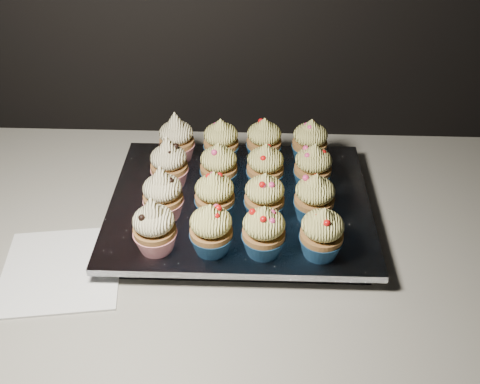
# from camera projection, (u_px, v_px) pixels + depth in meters

# --- Properties ---
(worktop) EXTENTS (2.44, 0.64, 0.04)m
(worktop) POSITION_uv_depth(u_px,v_px,m) (123.00, 236.00, 0.88)
(worktop) COLOR beige
(worktop) RESTS_ON cabinet
(napkin) EXTENTS (0.20, 0.20, 0.00)m
(napkin) POSITION_uv_depth(u_px,v_px,m) (62.00, 269.00, 0.79)
(napkin) COLOR white
(napkin) RESTS_ON worktop
(baking_tray) EXTENTS (0.39, 0.30, 0.02)m
(baking_tray) POSITION_uv_depth(u_px,v_px,m) (240.00, 210.00, 0.89)
(baking_tray) COLOR black
(baking_tray) RESTS_ON worktop
(foil_lining) EXTENTS (0.42, 0.33, 0.01)m
(foil_lining) POSITION_uv_depth(u_px,v_px,m) (240.00, 203.00, 0.88)
(foil_lining) COLOR silver
(foil_lining) RESTS_ON baking_tray
(cupcake_0) EXTENTS (0.06, 0.06, 0.10)m
(cupcake_0) POSITION_uv_depth(u_px,v_px,m) (154.00, 227.00, 0.76)
(cupcake_0) COLOR red
(cupcake_0) RESTS_ON foil_lining
(cupcake_1) EXTENTS (0.06, 0.06, 0.08)m
(cupcake_1) POSITION_uv_depth(u_px,v_px,m) (211.00, 230.00, 0.76)
(cupcake_1) COLOR navy
(cupcake_1) RESTS_ON foil_lining
(cupcake_2) EXTENTS (0.06, 0.06, 0.08)m
(cupcake_2) POSITION_uv_depth(u_px,v_px,m) (264.00, 232.00, 0.76)
(cupcake_2) COLOR navy
(cupcake_2) RESTS_ON foil_lining
(cupcake_3) EXTENTS (0.06, 0.06, 0.08)m
(cupcake_3) POSITION_uv_depth(u_px,v_px,m) (322.00, 233.00, 0.75)
(cupcake_3) COLOR navy
(cupcake_3) RESTS_ON foil_lining
(cupcake_4) EXTENTS (0.06, 0.06, 0.10)m
(cupcake_4) POSITION_uv_depth(u_px,v_px,m) (163.00, 195.00, 0.82)
(cupcake_4) COLOR red
(cupcake_4) RESTS_ON foil_lining
(cupcake_5) EXTENTS (0.06, 0.06, 0.08)m
(cupcake_5) POSITION_uv_depth(u_px,v_px,m) (215.00, 196.00, 0.82)
(cupcake_5) COLOR navy
(cupcake_5) RESTS_ON foil_lining
(cupcake_6) EXTENTS (0.06, 0.06, 0.08)m
(cupcake_6) POSITION_uv_depth(u_px,v_px,m) (264.00, 198.00, 0.82)
(cupcake_6) COLOR navy
(cupcake_6) RESTS_ON foil_lining
(cupcake_7) EXTENTS (0.06, 0.06, 0.08)m
(cupcake_7) POSITION_uv_depth(u_px,v_px,m) (314.00, 198.00, 0.82)
(cupcake_7) COLOR navy
(cupcake_7) RESTS_ON foil_lining
(cupcake_8) EXTENTS (0.06, 0.06, 0.10)m
(cupcake_8) POSITION_uv_depth(u_px,v_px,m) (169.00, 164.00, 0.88)
(cupcake_8) COLOR red
(cupcake_8) RESTS_ON foil_lining
(cupcake_9) EXTENTS (0.06, 0.06, 0.08)m
(cupcake_9) POSITION_uv_depth(u_px,v_px,m) (219.00, 167.00, 0.88)
(cupcake_9) COLOR navy
(cupcake_9) RESTS_ON foil_lining
(cupcake_10) EXTENTS (0.06, 0.06, 0.08)m
(cupcake_10) POSITION_uv_depth(u_px,v_px,m) (265.00, 167.00, 0.88)
(cupcake_10) COLOR navy
(cupcake_10) RESTS_ON foil_lining
(cupcake_11) EXTENTS (0.06, 0.06, 0.08)m
(cupcake_11) POSITION_uv_depth(u_px,v_px,m) (313.00, 168.00, 0.88)
(cupcake_11) COLOR navy
(cupcake_11) RESTS_ON foil_lining
(cupcake_12) EXTENTS (0.06, 0.06, 0.10)m
(cupcake_12) POSITION_uv_depth(u_px,v_px,m) (177.00, 139.00, 0.94)
(cupcake_12) COLOR red
(cupcake_12) RESTS_ON foil_lining
(cupcake_13) EXTENTS (0.06, 0.06, 0.08)m
(cupcake_13) POSITION_uv_depth(u_px,v_px,m) (221.00, 142.00, 0.94)
(cupcake_13) COLOR navy
(cupcake_13) RESTS_ON foil_lining
(cupcake_14) EXTENTS (0.06, 0.06, 0.08)m
(cupcake_14) POSITION_uv_depth(u_px,v_px,m) (264.00, 141.00, 0.94)
(cupcake_14) COLOR navy
(cupcake_14) RESTS_ON foil_lining
(cupcake_15) EXTENTS (0.06, 0.06, 0.08)m
(cupcake_15) POSITION_uv_depth(u_px,v_px,m) (310.00, 142.00, 0.94)
(cupcake_15) COLOR navy
(cupcake_15) RESTS_ON foil_lining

